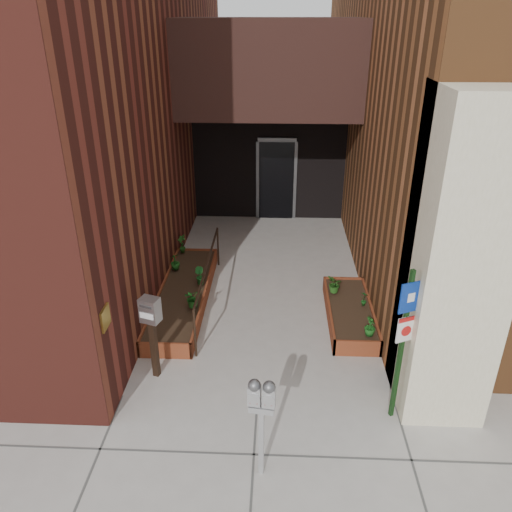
# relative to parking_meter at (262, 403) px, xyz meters

# --- Properties ---
(ground) EXTENTS (80.00, 80.00, 0.00)m
(ground) POSITION_rel_parking_meter_xyz_m (-0.10, 1.26, -1.10)
(ground) COLOR #9E9991
(ground) RESTS_ON ground
(architecture) EXTENTS (20.00, 14.60, 10.00)m
(architecture) POSITION_rel_parking_meter_xyz_m (-0.28, 8.15, 3.88)
(architecture) COLOR maroon
(architecture) RESTS_ON ground
(planter_left) EXTENTS (0.90, 3.60, 0.30)m
(planter_left) POSITION_rel_parking_meter_xyz_m (-1.65, 3.96, -0.97)
(planter_left) COLOR maroon
(planter_left) RESTS_ON ground
(planter_right) EXTENTS (0.80, 2.20, 0.30)m
(planter_right) POSITION_rel_parking_meter_xyz_m (1.50, 3.46, -0.97)
(planter_right) COLOR maroon
(planter_right) RESTS_ON ground
(handrail) EXTENTS (0.04, 3.34, 0.90)m
(handrail) POSITION_rel_parking_meter_xyz_m (-1.15, 3.91, -0.35)
(handrail) COLOR black
(handrail) RESTS_ON ground
(parking_meter) EXTENTS (0.33, 0.17, 1.42)m
(parking_meter) POSITION_rel_parking_meter_xyz_m (0.00, 0.00, 0.00)
(parking_meter) COLOR #B3B3B6
(parking_meter) RESTS_ON ground
(sign_post) EXTENTS (0.30, 0.15, 2.31)m
(sign_post) POSITION_rel_parking_meter_xyz_m (1.80, 1.04, 0.32)
(sign_post) COLOR #143413
(sign_post) RESTS_ON ground
(payment_dropbox) EXTENTS (0.32, 0.28, 1.39)m
(payment_dropbox) POSITION_rel_parking_meter_xyz_m (-1.69, 1.76, -0.10)
(payment_dropbox) COLOR black
(payment_dropbox) RESTS_ON ground
(shrub_left_a) EXTENTS (0.43, 0.43, 0.34)m
(shrub_left_a) POSITION_rel_parking_meter_xyz_m (-1.35, 3.31, -0.63)
(shrub_left_a) COLOR #1A5819
(shrub_left_a) RESTS_ON planter_left
(shrub_left_b) EXTENTS (0.28, 0.28, 0.36)m
(shrub_left_b) POSITION_rel_parking_meter_xyz_m (-1.35, 4.14, -0.62)
(shrub_left_b) COLOR #17511B
(shrub_left_b) RESTS_ON planter_left
(shrub_left_c) EXTENTS (0.27, 0.27, 0.34)m
(shrub_left_c) POSITION_rel_parking_meter_xyz_m (-1.95, 4.75, -0.63)
(shrub_left_c) COLOR #184F16
(shrub_left_c) RESTS_ON planter_left
(shrub_left_d) EXTENTS (0.31, 0.31, 0.41)m
(shrub_left_d) POSITION_rel_parking_meter_xyz_m (-1.95, 5.56, -0.59)
(shrub_left_d) COLOR #1C5017
(shrub_left_d) RESTS_ON planter_left
(shrub_right_a) EXTENTS (0.23, 0.23, 0.33)m
(shrub_right_a) POSITION_rel_parking_meter_xyz_m (1.70, 2.56, -0.63)
(shrub_right_a) COLOR #185217
(shrub_right_a) RESTS_ON planter_right
(shrub_right_b) EXTENTS (0.22, 0.22, 0.29)m
(shrub_right_b) POSITION_rel_parking_meter_xyz_m (1.74, 3.48, -0.66)
(shrub_right_b) COLOR #164F17
(shrub_right_b) RESTS_ON planter_right
(shrub_right_c) EXTENTS (0.34, 0.34, 0.33)m
(shrub_right_c) POSITION_rel_parking_meter_xyz_m (1.25, 3.93, -0.63)
(shrub_right_c) COLOR #255B1A
(shrub_right_c) RESTS_ON planter_right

